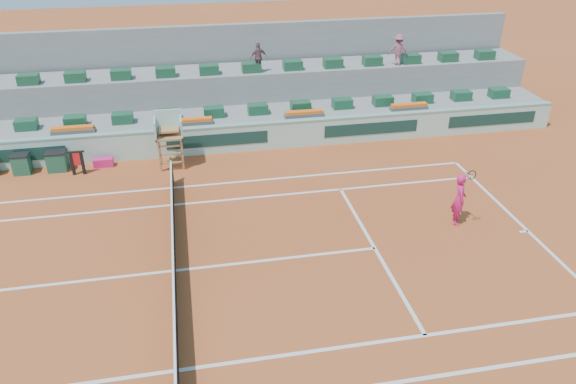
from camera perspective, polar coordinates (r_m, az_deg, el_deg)
name	(u,v)px	position (r m, az deg, el deg)	size (l,w,h in m)	color
ground	(176,271)	(17.72, -11.35, -7.84)	(90.00, 90.00, 0.00)	#9A431D
seating_tier_lower	(171,125)	(26.89, -11.84, 6.72)	(36.00, 4.00, 1.20)	gray
seating_tier_upper	(169,99)	(28.16, -12.01, 9.22)	(36.00, 2.40, 2.60)	gray
stadium_back_wall	(167,71)	(29.41, -12.21, 11.88)	(36.00, 0.40, 4.40)	gray
player_bag	(103,162)	(24.82, -18.24, 2.88)	(0.80, 0.36, 0.36)	#E01D6C
spectator_mid	(259,57)	(27.10, -3.01, 13.49)	(0.83, 0.34, 1.41)	#744D57
spectator_right	(398,50)	(28.77, 11.16, 14.00)	(0.97, 0.56, 1.50)	#924958
court_lines	(176,271)	(17.71, -11.35, -7.83)	(23.89, 11.09, 0.01)	silver
tennis_net	(174,257)	(17.41, -11.52, -6.45)	(0.10, 11.97, 1.10)	black
advertising_hoarding	(171,143)	(24.84, -11.75, 4.94)	(36.00, 0.34, 1.26)	#A6D1C1
umpire_chair	(169,132)	(23.57, -12.00, 6.00)	(1.10, 0.90, 2.40)	#986339
seat_row_lower	(169,115)	(25.76, -12.00, 7.68)	(32.90, 0.60, 0.44)	#184A2E
seat_row_upper	(166,72)	(27.13, -12.33, 11.84)	(32.90, 0.60, 0.44)	#184A2E
flower_planters	(134,126)	(25.13, -15.40, 6.52)	(26.80, 0.36, 0.28)	#525252
drink_cooler_a	(57,161)	(25.05, -22.42, 2.97)	(0.81, 0.70, 0.84)	#1A5039
drink_cooler_b	(21,164)	(25.34, -25.45, 2.60)	(0.70, 0.61, 0.84)	#1A5039
towel_rack	(77,161)	(24.27, -20.64, 2.98)	(0.69, 0.11, 1.03)	black
tennis_player	(459,199)	(20.12, 17.01, -0.66)	(0.61, 0.95, 2.28)	#E01D6C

